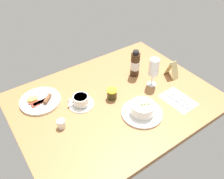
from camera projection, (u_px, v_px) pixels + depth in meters
The scene contains 10 objects.
ground_plane at pixel (115, 100), 132.21cm from camera, with size 110.00×84.00×3.00cm, color #9E6B3D.
porridge_bowl at pixel (142, 110), 120.20cm from camera, with size 21.74×21.74×7.74cm.
cutlery_setting at pixel (178, 99), 130.39cm from camera, with size 13.95×19.42×0.90cm.
coffee_cup at pixel (81, 101), 125.96cm from camera, with size 14.15×14.15×5.75cm.
creamer_jug at pixel (61, 124), 113.99cm from camera, with size 5.04×4.13×4.93cm.
wine_glass at pixel (154, 68), 133.43cm from camera, with size 5.76×5.76×17.86cm.
jam_jar at pixel (112, 94), 129.80cm from camera, with size 5.78×5.78×5.94cm.
sauce_bottle_brown at pixel (135, 64), 143.45cm from camera, with size 5.74×5.74×17.41cm.
breakfast_plate at pixel (40, 101), 128.59cm from camera, with size 22.47×22.47×3.70cm.
menu_card at pixel (172, 69), 143.70cm from camera, with size 4.64×8.78×11.10cm.
Camera 1 is at (-56.68, -78.31, 88.93)cm, focal length 37.16 mm.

